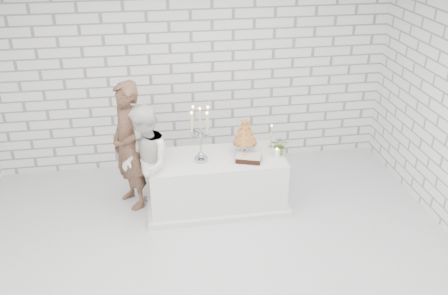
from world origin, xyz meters
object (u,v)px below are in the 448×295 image
(groom, at_px, (129,146))
(croquembouche, at_px, (245,136))
(bride, at_px, (146,164))
(candelabra, at_px, (200,135))
(cake_table, at_px, (217,182))

(groom, height_order, croquembouche, groom)
(groom, height_order, bride, groom)
(candelabra, bearing_deg, croquembouche, 11.51)
(cake_table, height_order, groom, groom)
(bride, relative_size, candelabra, 2.06)
(groom, relative_size, croquembouche, 3.46)
(bride, xyz_separation_m, candelabra, (0.72, 0.03, 0.35))
(cake_table, distance_m, groom, 1.27)
(cake_table, xyz_separation_m, groom, (-1.14, 0.23, 0.52))
(groom, xyz_separation_m, bride, (0.20, -0.32, -0.11))
(candelabra, height_order, croquembouche, candelabra)
(candelabra, bearing_deg, groom, 162.74)
(croquembouche, bearing_deg, candelabra, -168.49)
(candelabra, xyz_separation_m, croquembouche, (0.61, 0.12, -0.12))
(cake_table, height_order, candelabra, candelabra)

